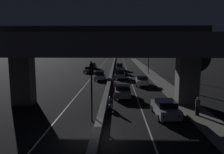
{
  "coord_description": "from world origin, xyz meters",
  "views": [
    {
      "loc": [
        1.45,
        -14.46,
        6.26
      ],
      "look_at": [
        0.59,
        17.08,
        1.73
      ],
      "focal_mm": 35.0,
      "sensor_mm": 36.0,
      "label": 1
    }
  ],
  "objects_px": {
    "car_dark_green_fifth": "(121,71)",
    "car_silver_sixth": "(120,67)",
    "car_dark_red_third_oncoming": "(93,66)",
    "pedestrian_on_sidewalk": "(198,106)",
    "car_silver_fourth": "(120,73)",
    "motorcycle_red_filtering_mid": "(115,88)",
    "car_white_third": "(142,81)",
    "motorcycle_white_filtering_near": "(110,104)",
    "street_lamp": "(147,54)",
    "car_silver_second_oncoming": "(89,70)",
    "car_silver_second": "(123,91)",
    "car_silver_lead_oncoming": "(100,75)",
    "traffic_light_left_of_median": "(92,81)",
    "motorcycle_black_filtering_far": "(113,82)",
    "car_silver_lead": "(165,108)"
  },
  "relations": [
    {
      "from": "street_lamp",
      "to": "pedestrian_on_sidewalk",
      "type": "height_order",
      "value": "street_lamp"
    },
    {
      "from": "car_silver_lead",
      "to": "car_silver_sixth",
      "type": "bearing_deg",
      "value": 3.73
    },
    {
      "from": "traffic_light_left_of_median",
      "to": "car_silver_fourth",
      "type": "bearing_deg",
      "value": 83.99
    },
    {
      "from": "car_silver_second_oncoming",
      "to": "car_dark_red_third_oncoming",
      "type": "height_order",
      "value": "car_dark_red_third_oncoming"
    },
    {
      "from": "motorcycle_red_filtering_mid",
      "to": "car_dark_red_third_oncoming",
      "type": "bearing_deg",
      "value": 13.74
    },
    {
      "from": "car_silver_fourth",
      "to": "car_silver_lead_oncoming",
      "type": "relative_size",
      "value": 0.98
    },
    {
      "from": "street_lamp",
      "to": "car_dark_green_fifth",
      "type": "height_order",
      "value": "street_lamp"
    },
    {
      "from": "car_silver_lead_oncoming",
      "to": "street_lamp",
      "type": "bearing_deg",
      "value": 130.3
    },
    {
      "from": "traffic_light_left_of_median",
      "to": "car_silver_lead_oncoming",
      "type": "relative_size",
      "value": 1.15
    },
    {
      "from": "car_silver_lead",
      "to": "car_dark_red_third_oncoming",
      "type": "relative_size",
      "value": 0.99
    },
    {
      "from": "car_silver_second",
      "to": "motorcycle_white_filtering_near",
      "type": "distance_m",
      "value": 5.57
    },
    {
      "from": "car_silver_second",
      "to": "motorcycle_red_filtering_mid",
      "type": "height_order",
      "value": "car_silver_second"
    },
    {
      "from": "street_lamp",
      "to": "car_silver_second",
      "type": "distance_m",
      "value": 23.47
    },
    {
      "from": "traffic_light_left_of_median",
      "to": "car_silver_lead",
      "type": "height_order",
      "value": "traffic_light_left_of_median"
    },
    {
      "from": "car_silver_lead",
      "to": "street_lamp",
      "type": "bearing_deg",
      "value": -6.48
    },
    {
      "from": "street_lamp",
      "to": "car_dark_red_third_oncoming",
      "type": "relative_size",
      "value": 1.72
    },
    {
      "from": "car_silver_second",
      "to": "car_silver_second_oncoming",
      "type": "bearing_deg",
      "value": 18.4
    },
    {
      "from": "car_silver_lead",
      "to": "motorcycle_red_filtering_mid",
      "type": "height_order",
      "value": "car_silver_lead"
    },
    {
      "from": "car_white_third",
      "to": "car_silver_fourth",
      "type": "relative_size",
      "value": 1.0
    },
    {
      "from": "motorcycle_white_filtering_near",
      "to": "motorcycle_black_filtering_far",
      "type": "distance_m",
      "value": 13.76
    },
    {
      "from": "traffic_light_left_of_median",
      "to": "car_silver_second_oncoming",
      "type": "distance_m",
      "value": 33.63
    },
    {
      "from": "street_lamp",
      "to": "car_silver_second_oncoming",
      "type": "height_order",
      "value": "street_lamp"
    },
    {
      "from": "traffic_light_left_of_median",
      "to": "car_dark_red_third_oncoming",
      "type": "xyz_separation_m",
      "value": [
        -4.79,
        42.51,
        -2.66
      ]
    },
    {
      "from": "street_lamp",
      "to": "motorcycle_white_filtering_near",
      "type": "height_order",
      "value": "street_lamp"
    },
    {
      "from": "car_white_third",
      "to": "motorcycle_white_filtering_near",
      "type": "distance_m",
      "value": 14.45
    },
    {
      "from": "car_silver_fourth",
      "to": "motorcycle_red_filtering_mid",
      "type": "distance_m",
      "value": 12.45
    },
    {
      "from": "car_silver_fourth",
      "to": "pedestrian_on_sidewalk",
      "type": "height_order",
      "value": "car_silver_fourth"
    },
    {
      "from": "car_silver_second_oncoming",
      "to": "motorcycle_black_filtering_far",
      "type": "xyz_separation_m",
      "value": [
        6.15,
        -16.29,
        -0.1
      ]
    },
    {
      "from": "traffic_light_left_of_median",
      "to": "motorcycle_red_filtering_mid",
      "type": "distance_m",
      "value": 12.15
    },
    {
      "from": "car_white_third",
      "to": "car_silver_second_oncoming",
      "type": "bearing_deg",
      "value": 35.95
    },
    {
      "from": "car_dark_green_fifth",
      "to": "car_silver_lead_oncoming",
      "type": "xyz_separation_m",
      "value": [
        -4.01,
        -8.46,
        0.15
      ]
    },
    {
      "from": "street_lamp",
      "to": "car_silver_sixth",
      "type": "relative_size",
      "value": 1.67
    },
    {
      "from": "traffic_light_left_of_median",
      "to": "car_silver_lead",
      "type": "distance_m",
      "value": 7.02
    },
    {
      "from": "car_silver_lead",
      "to": "car_silver_lead_oncoming",
      "type": "xyz_separation_m",
      "value": [
        -7.51,
        20.98,
        0.07
      ]
    },
    {
      "from": "car_dark_green_fifth",
      "to": "motorcycle_white_filtering_near",
      "type": "relative_size",
      "value": 2.56
    },
    {
      "from": "car_silver_lead",
      "to": "car_silver_second_oncoming",
      "type": "xyz_separation_m",
      "value": [
        -11.08,
        31.83,
        -0.1
      ]
    },
    {
      "from": "car_silver_second_oncoming",
      "to": "car_white_third",
      "type": "bearing_deg",
      "value": 34.38
    },
    {
      "from": "car_dark_red_third_oncoming",
      "to": "pedestrian_on_sidewalk",
      "type": "bearing_deg",
      "value": 16.46
    },
    {
      "from": "car_silver_lead_oncoming",
      "to": "motorcycle_white_filtering_near",
      "type": "relative_size",
      "value": 2.53
    },
    {
      "from": "pedestrian_on_sidewalk",
      "to": "motorcycle_white_filtering_near",
      "type": "bearing_deg",
      "value": 167.19
    },
    {
      "from": "car_silver_second_oncoming",
      "to": "pedestrian_on_sidewalk",
      "type": "bearing_deg",
      "value": 24.81
    },
    {
      "from": "street_lamp",
      "to": "motorcycle_white_filtering_near",
      "type": "bearing_deg",
      "value": -104.56
    },
    {
      "from": "traffic_light_left_of_median",
      "to": "car_dark_green_fifth",
      "type": "relative_size",
      "value": 1.13
    },
    {
      "from": "car_dark_green_fifth",
      "to": "car_silver_sixth",
      "type": "height_order",
      "value": "car_silver_sixth"
    },
    {
      "from": "traffic_light_left_of_median",
      "to": "car_silver_lead_oncoming",
      "type": "bearing_deg",
      "value": 92.95
    },
    {
      "from": "car_silver_second",
      "to": "motorcycle_black_filtering_far",
      "type": "xyz_separation_m",
      "value": [
        -1.33,
        8.36,
        -0.18
      ]
    },
    {
      "from": "car_silver_fourth",
      "to": "car_dark_green_fifth",
      "type": "distance_m",
      "value": 6.7
    },
    {
      "from": "street_lamp",
      "to": "pedestrian_on_sidewalk",
      "type": "bearing_deg",
      "value": -88.88
    },
    {
      "from": "car_white_third",
      "to": "motorcycle_black_filtering_far",
      "type": "bearing_deg",
      "value": 91.94
    },
    {
      "from": "motorcycle_white_filtering_near",
      "to": "car_dark_green_fifth",
      "type": "bearing_deg",
      "value": -2.18
    }
  ]
}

